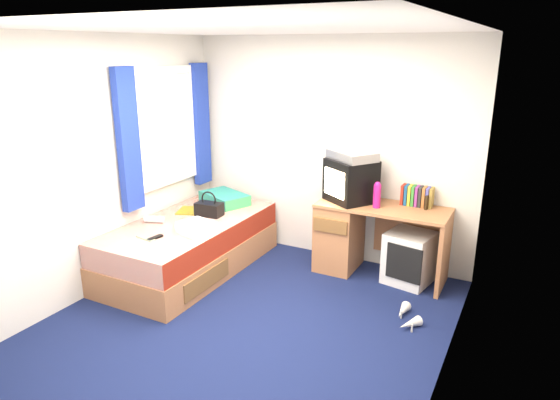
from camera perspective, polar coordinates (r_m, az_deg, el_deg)
The scene contains 20 objects.
ground at distance 4.44m, azimuth -3.58°, elevation -13.66°, with size 3.40×3.40×0.00m, color #0C1438.
room_shell at distance 3.91m, azimuth -3.98°, elevation 4.97°, with size 3.40×3.40×3.40m.
bed at distance 5.36m, azimuth -10.23°, elevation -5.14°, with size 1.01×2.00×0.54m.
pillow at distance 5.78m, azimuth -6.36°, elevation 0.19°, with size 0.56×0.35×0.12m, color #185E9E.
desk at distance 5.28m, azimuth 8.64°, elevation -3.80°, with size 1.30×0.55×0.75m.
storage_cube at distance 5.17m, azimuth 14.54°, elevation -6.38°, with size 0.42×0.42×0.52m, color silver.
crt_tv at distance 5.13m, azimuth 8.07°, elevation 2.21°, with size 0.59×0.58×0.43m.
vcr at distance 5.08m, azimuth 8.24°, elevation 5.07°, with size 0.47×0.33×0.09m, color #ACACAE.
book_row at distance 5.15m, azimuth 15.41°, elevation 0.44°, with size 0.31×0.13×0.20m.
picture_frame at distance 5.09m, azimuth 16.57°, elevation -0.21°, with size 0.02×0.12×0.14m, color black.
pink_water_bottle at distance 4.99m, azimuth 11.02°, elevation 0.42°, with size 0.07×0.07×0.23m, color #BF1B78.
aerosol_can at distance 5.15m, azimuth 10.71°, elevation 0.68°, with size 0.05×0.05×0.18m, color silver.
handbag at distance 5.38m, azimuth -8.11°, elevation -0.97°, with size 0.29×0.18×0.27m.
towel at distance 4.89m, azimuth -9.43°, elevation -3.19°, with size 0.33×0.28×0.11m, color silver.
magazine at distance 5.58m, azimuth -10.43°, elevation -1.19°, with size 0.21×0.28×0.01m, color yellow.
water_bottle at distance 5.29m, azimuth -14.19°, elevation -2.16°, with size 0.07×0.07×0.20m, color silver.
colour_swatch_fan at distance 4.87m, azimuth -15.09°, elevation -4.24°, with size 0.22×0.06×0.01m, color yellow.
remote_control at distance 4.86m, azimuth -14.08°, elevation -4.20°, with size 0.05×0.16×0.02m, color black.
window_assembly at distance 5.53m, azimuth -12.83°, elevation 7.80°, with size 0.11×1.42×1.40m.
white_heels at distance 4.54m, azimuth 14.20°, elevation -12.87°, with size 0.26×0.42×0.09m.
Camera 1 is at (2.02, -3.25, 2.27)m, focal length 32.00 mm.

